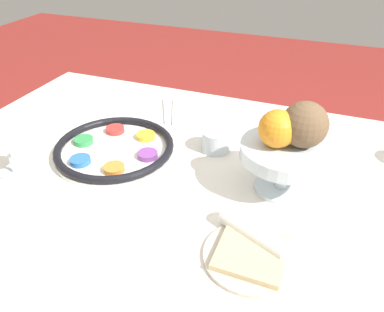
{
  "coord_description": "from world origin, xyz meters",
  "views": [
    {
      "loc": [
        0.23,
        -0.66,
        1.3
      ],
      "look_at": [
        -0.04,
        0.04,
        0.81
      ],
      "focal_mm": 35.0,
      "sensor_mm": 36.0,
      "label": 1
    }
  ],
  "objects_px": {
    "fruit_stand": "(285,155)",
    "napkin_roll": "(254,233)",
    "cup_near": "(216,141)",
    "coconut": "(305,125)",
    "orange_fruit": "(278,129)",
    "bread_plate": "(251,255)",
    "seder_plate": "(115,148)",
    "wine_glass": "(3,137)"
  },
  "relations": [
    {
      "from": "napkin_roll",
      "to": "coconut",
      "type": "bearing_deg",
      "value": 76.25
    },
    {
      "from": "coconut",
      "to": "napkin_roll",
      "type": "height_order",
      "value": "coconut"
    },
    {
      "from": "wine_glass",
      "to": "coconut",
      "type": "relative_size",
      "value": 1.41
    },
    {
      "from": "fruit_stand",
      "to": "coconut",
      "type": "xyz_separation_m",
      "value": [
        0.03,
        0.01,
        0.07
      ]
    },
    {
      "from": "bread_plate",
      "to": "cup_near",
      "type": "distance_m",
      "value": 0.37
    },
    {
      "from": "wine_glass",
      "to": "bread_plate",
      "type": "distance_m",
      "value": 0.6
    },
    {
      "from": "wine_glass",
      "to": "coconut",
      "type": "bearing_deg",
      "value": 16.08
    },
    {
      "from": "coconut",
      "to": "fruit_stand",
      "type": "bearing_deg",
      "value": -154.54
    },
    {
      "from": "seder_plate",
      "to": "wine_glass",
      "type": "height_order",
      "value": "wine_glass"
    },
    {
      "from": "seder_plate",
      "to": "coconut",
      "type": "xyz_separation_m",
      "value": [
        0.45,
        0.02,
        0.15
      ]
    },
    {
      "from": "wine_glass",
      "to": "orange_fruit",
      "type": "relative_size",
      "value": 1.71
    },
    {
      "from": "bread_plate",
      "to": "cup_near",
      "type": "xyz_separation_m",
      "value": [
        -0.17,
        0.33,
        0.02
      ]
    },
    {
      "from": "seder_plate",
      "to": "coconut",
      "type": "bearing_deg",
      "value": 2.25
    },
    {
      "from": "fruit_stand",
      "to": "bread_plate",
      "type": "distance_m",
      "value": 0.24
    },
    {
      "from": "fruit_stand",
      "to": "bread_plate",
      "type": "xyz_separation_m",
      "value": [
        -0.01,
        -0.22,
        -0.08
      ]
    },
    {
      "from": "orange_fruit",
      "to": "coconut",
      "type": "distance_m",
      "value": 0.06
    },
    {
      "from": "wine_glass",
      "to": "fruit_stand",
      "type": "distance_m",
      "value": 0.63
    },
    {
      "from": "orange_fruit",
      "to": "coconut",
      "type": "relative_size",
      "value": 0.83
    },
    {
      "from": "seder_plate",
      "to": "wine_glass",
      "type": "relative_size",
      "value": 2.23
    },
    {
      "from": "orange_fruit",
      "to": "wine_glass",
      "type": "bearing_deg",
      "value": -164.56
    },
    {
      "from": "fruit_stand",
      "to": "orange_fruit",
      "type": "distance_m",
      "value": 0.07
    },
    {
      "from": "wine_glass",
      "to": "cup_near",
      "type": "bearing_deg",
      "value": 33.28
    },
    {
      "from": "fruit_stand",
      "to": "wine_glass",
      "type": "bearing_deg",
      "value": -164.36
    },
    {
      "from": "fruit_stand",
      "to": "napkin_roll",
      "type": "xyz_separation_m",
      "value": [
        -0.02,
        -0.18,
        -0.07
      ]
    },
    {
      "from": "napkin_roll",
      "to": "cup_near",
      "type": "distance_m",
      "value": 0.33
    },
    {
      "from": "coconut",
      "to": "bread_plate",
      "type": "bearing_deg",
      "value": -99.79
    },
    {
      "from": "seder_plate",
      "to": "fruit_stand",
      "type": "distance_m",
      "value": 0.43
    },
    {
      "from": "seder_plate",
      "to": "napkin_roll",
      "type": "relative_size",
      "value": 2.06
    },
    {
      "from": "coconut",
      "to": "cup_near",
      "type": "xyz_separation_m",
      "value": [
        -0.21,
        0.09,
        -0.14
      ]
    },
    {
      "from": "orange_fruit",
      "to": "bread_plate",
      "type": "height_order",
      "value": "orange_fruit"
    },
    {
      "from": "wine_glass",
      "to": "napkin_roll",
      "type": "distance_m",
      "value": 0.59
    },
    {
      "from": "coconut",
      "to": "cup_near",
      "type": "height_order",
      "value": "coconut"
    },
    {
      "from": "bread_plate",
      "to": "napkin_roll",
      "type": "distance_m",
      "value": 0.05
    },
    {
      "from": "seder_plate",
      "to": "cup_near",
      "type": "bearing_deg",
      "value": 24.74
    },
    {
      "from": "bread_plate",
      "to": "fruit_stand",
      "type": "bearing_deg",
      "value": 86.47
    },
    {
      "from": "cup_near",
      "to": "fruit_stand",
      "type": "bearing_deg",
      "value": -29.18
    },
    {
      "from": "seder_plate",
      "to": "bread_plate",
      "type": "height_order",
      "value": "seder_plate"
    },
    {
      "from": "orange_fruit",
      "to": "cup_near",
      "type": "bearing_deg",
      "value": 145.42
    },
    {
      "from": "fruit_stand",
      "to": "bread_plate",
      "type": "height_order",
      "value": "fruit_stand"
    },
    {
      "from": "wine_glass",
      "to": "cup_near",
      "type": "height_order",
      "value": "wine_glass"
    },
    {
      "from": "fruit_stand",
      "to": "coconut",
      "type": "height_order",
      "value": "coconut"
    },
    {
      "from": "bread_plate",
      "to": "napkin_roll",
      "type": "bearing_deg",
      "value": 98.29
    }
  ]
}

